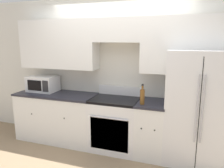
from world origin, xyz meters
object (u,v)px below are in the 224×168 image
(refrigerator, at_px, (198,107))
(oven_range, at_px, (115,124))
(microwave, at_px, (43,84))
(bottle, at_px, (142,96))

(refrigerator, bearing_deg, oven_range, -176.85)
(refrigerator, xyz_separation_m, microwave, (-2.79, 0.01, 0.18))
(oven_range, relative_size, microwave, 1.95)
(refrigerator, height_order, bottle, refrigerator)
(refrigerator, distance_m, bottle, 0.86)
(refrigerator, bearing_deg, bottle, -164.24)
(oven_range, distance_m, refrigerator, 1.37)
(bottle, bearing_deg, refrigerator, 15.76)
(oven_range, bearing_deg, bottle, -17.87)
(microwave, distance_m, bottle, 1.99)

